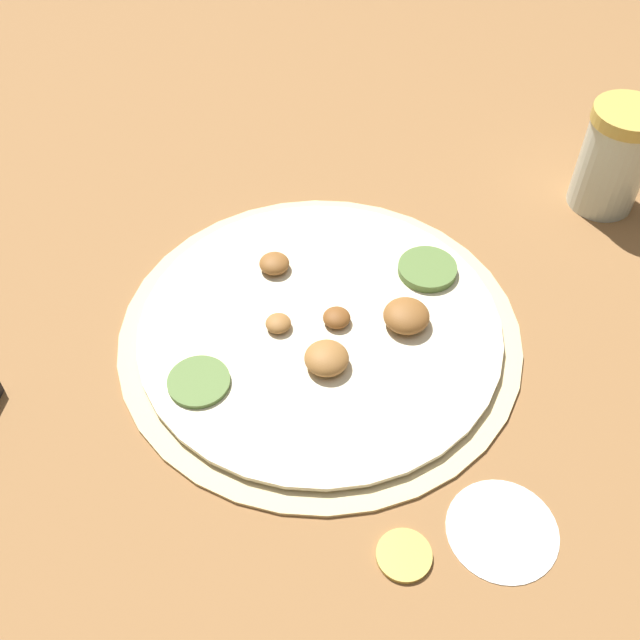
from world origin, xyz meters
name	(u,v)px	position (x,y,z in m)	size (l,w,h in m)	color
ground_plane	(320,333)	(0.00, 0.00, 0.00)	(3.00, 3.00, 0.00)	olive
pizza	(323,328)	(0.00, 0.00, 0.01)	(0.32, 0.32, 0.03)	beige
spice_jar	(614,158)	(0.24, 0.21, 0.05)	(0.06, 0.06, 0.10)	silver
loose_cap	(404,554)	(0.08, -0.18, 0.00)	(0.04, 0.04, 0.01)	gold
flour_patch	(502,530)	(0.15, -0.15, 0.00)	(0.07, 0.07, 0.00)	white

